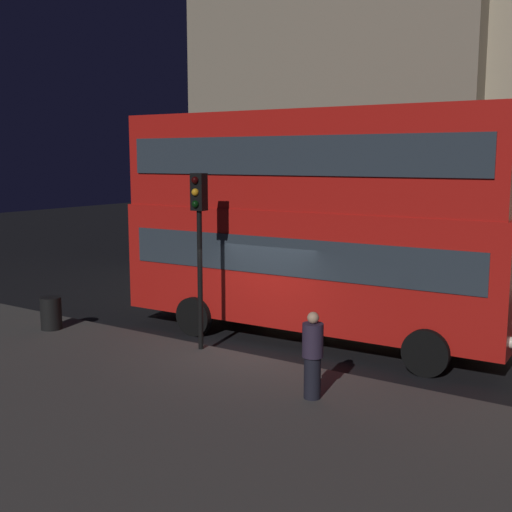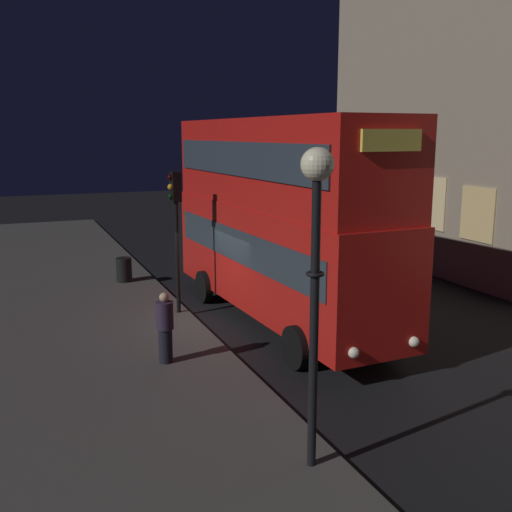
{
  "view_description": "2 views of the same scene",
  "coord_description": "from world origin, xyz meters",
  "px_view_note": "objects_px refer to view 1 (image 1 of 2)",
  "views": [
    {
      "loc": [
        8.18,
        -12.32,
        4.59
      ],
      "look_at": [
        -0.57,
        0.77,
        2.2
      ],
      "focal_mm": 45.34,
      "sensor_mm": 36.0,
      "label": 1
    },
    {
      "loc": [
        15.46,
        -5.17,
        5.31
      ],
      "look_at": [
        0.44,
        1.07,
        1.97
      ],
      "focal_mm": 42.01,
      "sensor_mm": 36.0,
      "label": 2
    }
  ],
  "objects_px": {
    "pedestrian": "(313,355)",
    "litter_bin": "(51,313)",
    "traffic_light_near_kerb": "(199,224)",
    "double_decker_bus": "(311,216)"
  },
  "relations": [
    {
      "from": "pedestrian",
      "to": "litter_bin",
      "type": "bearing_deg",
      "value": 138.48
    },
    {
      "from": "traffic_light_near_kerb",
      "to": "pedestrian",
      "type": "bearing_deg",
      "value": -23.85
    },
    {
      "from": "litter_bin",
      "to": "pedestrian",
      "type": "bearing_deg",
      "value": -3.76
    },
    {
      "from": "pedestrian",
      "to": "litter_bin",
      "type": "height_order",
      "value": "pedestrian"
    },
    {
      "from": "litter_bin",
      "to": "double_decker_bus",
      "type": "bearing_deg",
      "value": 29.11
    },
    {
      "from": "pedestrian",
      "to": "double_decker_bus",
      "type": "bearing_deg",
      "value": 81.88
    },
    {
      "from": "pedestrian",
      "to": "traffic_light_near_kerb",
      "type": "bearing_deg",
      "value": 122.88
    },
    {
      "from": "traffic_light_near_kerb",
      "to": "pedestrian",
      "type": "relative_size",
      "value": 2.48
    },
    {
      "from": "traffic_light_near_kerb",
      "to": "litter_bin",
      "type": "relative_size",
      "value": 4.84
    },
    {
      "from": "litter_bin",
      "to": "traffic_light_near_kerb",
      "type": "bearing_deg",
      "value": 9.99
    }
  ]
}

